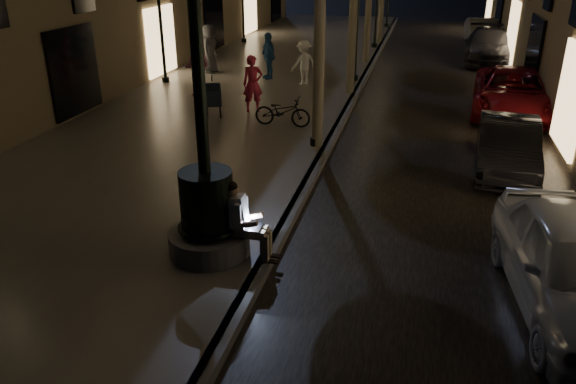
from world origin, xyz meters
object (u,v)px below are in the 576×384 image
(fountain_lamppost, at_px, (207,199))
(car_third, at_px, (513,93))
(car_fifth, at_px, (482,32))
(pedestrian_blue, at_px, (268,56))
(car_second, at_px, (507,146))
(car_rear, at_px, (489,45))
(bicycle, at_px, (283,111))
(pedestrian_white, at_px, (304,62))
(pedestrian_dark, at_px, (209,49))
(stroller, at_px, (213,96))
(pedestrian_pink, at_px, (197,68))
(lamp_curb_a, at_px, (318,28))
(lamp_left_b, at_px, (159,0))
(pedestrian_red, at_px, (253,84))
(seated_man_laptop, at_px, (242,218))

(fountain_lamppost, xyz_separation_m, car_third, (6.20, 11.08, -0.49))
(car_fifth, distance_m, pedestrian_blue, 14.61)
(car_second, xyz_separation_m, car_third, (0.73, 5.35, 0.08))
(car_rear, bearing_deg, car_second, -89.80)
(car_rear, bearing_deg, bicycle, -114.69)
(pedestrian_white, height_order, pedestrian_dark, pedestrian_dark)
(stroller, xyz_separation_m, pedestrian_pink, (-1.42, 2.28, 0.35))
(car_rear, relative_size, bicycle, 3.14)
(pedestrian_pink, xyz_separation_m, pedestrian_white, (3.26, 2.56, -0.14))
(lamp_curb_a, bearing_deg, pedestrian_pink, 139.34)
(car_third, bearing_deg, car_second, -93.12)
(car_fifth, relative_size, pedestrian_dark, 2.20)
(lamp_left_b, bearing_deg, fountain_lamppost, -61.93)
(pedestrian_white, bearing_deg, lamp_curb_a, 61.09)
(pedestrian_blue, bearing_deg, stroller, -42.50)
(lamp_curb_a, relative_size, pedestrian_blue, 2.68)
(fountain_lamppost, xyz_separation_m, pedestrian_red, (-1.86, 8.79, -0.13))
(car_third, distance_m, car_rear, 9.24)
(car_second, relative_size, pedestrian_white, 2.39)
(bicycle, bearing_deg, pedestrian_blue, 20.41)
(pedestrian_red, bearing_deg, lamp_curb_a, -73.49)
(stroller, height_order, car_rear, car_rear)
(lamp_left_b, relative_size, bicycle, 2.89)
(pedestrian_white, bearing_deg, pedestrian_blue, -65.73)
(fountain_lamppost, relative_size, bicycle, 3.12)
(lamp_left_b, relative_size, car_fifth, 1.13)
(pedestrian_white, distance_m, pedestrian_blue, 1.69)
(car_second, xyz_separation_m, car_rear, (0.73, 14.59, 0.11))
(stroller, height_order, car_third, car_third)
(pedestrian_pink, bearing_deg, lamp_curb_a, 126.28)
(car_fifth, distance_m, pedestrian_white, 14.25)
(fountain_lamppost, height_order, pedestrian_pink, fountain_lamppost)
(seated_man_laptop, relative_size, pedestrian_white, 0.84)
(car_third, height_order, car_fifth, car_third)
(pedestrian_red, distance_m, pedestrian_pink, 2.94)
(fountain_lamppost, distance_m, lamp_left_b, 13.75)
(fountain_lamppost, distance_m, pedestrian_white, 12.95)
(lamp_curb_a, height_order, car_second, lamp_curb_a)
(lamp_curb_a, height_order, stroller, lamp_curb_a)
(stroller, relative_size, car_third, 0.23)
(pedestrian_white, relative_size, pedestrian_blue, 0.92)
(lamp_left_b, bearing_deg, pedestrian_blue, 22.45)
(seated_man_laptop, xyz_separation_m, car_third, (5.59, 11.08, -0.20))
(fountain_lamppost, relative_size, pedestrian_blue, 2.90)
(pedestrian_pink, bearing_deg, stroller, 108.84)
(stroller, distance_m, pedestrian_pink, 2.71)
(car_third, bearing_deg, pedestrian_white, 170.67)
(lamp_left_b, distance_m, pedestrian_red, 5.96)
(lamp_curb_a, height_order, pedestrian_pink, lamp_curb_a)
(stroller, distance_m, pedestrian_white, 5.18)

